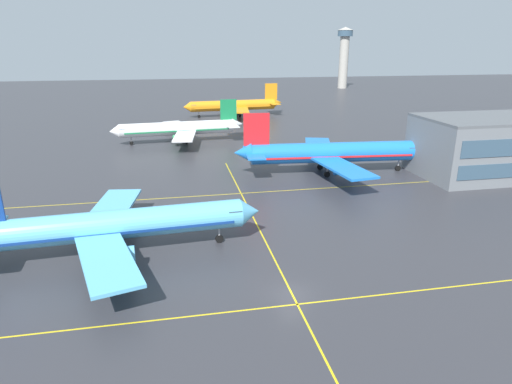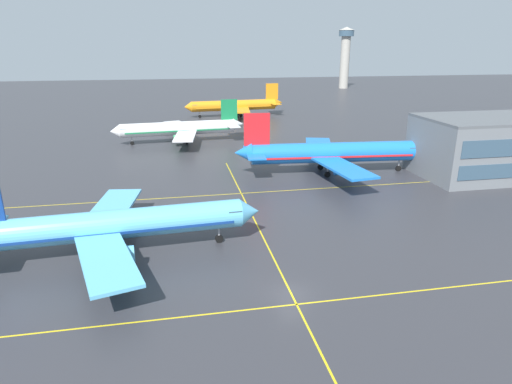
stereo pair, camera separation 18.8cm
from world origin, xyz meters
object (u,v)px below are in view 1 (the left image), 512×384
at_px(airliner_third_row, 179,129).
at_px(control_tower, 344,53).
at_px(airliner_far_left_stand, 234,105).
at_px(airliner_second_row, 332,153).
at_px(airliner_front_gate, 114,225).

xyz_separation_m(airliner_third_row, control_tower, (97.29, 132.89, 16.06)).
xyz_separation_m(airliner_third_row, airliner_far_left_stand, (20.27, 40.56, 0.15)).
xyz_separation_m(airliner_second_row, airliner_far_left_stand, (-7.97, 75.20, -0.34)).
xyz_separation_m(airliner_front_gate, control_tower, (106.75, 195.85, 15.93)).
bearing_deg(airliner_second_row, control_tower, 67.60).
xyz_separation_m(airliner_far_left_stand, control_tower, (77.02, 92.33, 15.91)).
bearing_deg(airliner_far_left_stand, airliner_front_gate, -106.02).
distance_m(airliner_second_row, control_tower, 181.86).
relative_size(airliner_second_row, control_tower, 1.15).
bearing_deg(airliner_second_row, airliner_far_left_stand, 96.05).
relative_size(airliner_front_gate, airliner_far_left_stand, 0.99).
distance_m(airliner_front_gate, control_tower, 223.62).
bearing_deg(airliner_third_row, airliner_front_gate, -98.55).
height_order(airliner_third_row, control_tower, control_tower).
distance_m(airliner_third_row, airliner_far_left_stand, 45.35).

